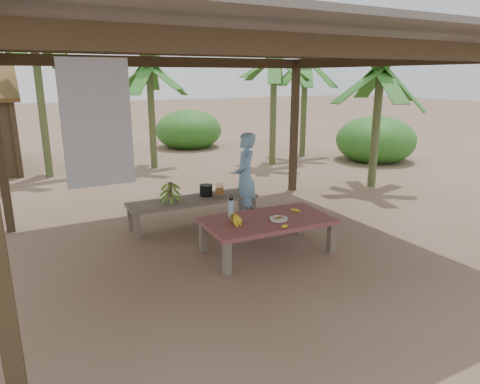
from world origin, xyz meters
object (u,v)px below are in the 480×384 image
work_table (267,223)px  ripe_banana_bunch (232,219)px  cooking_pot (206,191)px  woman (245,177)px  bench (193,202)px  water_flask (231,208)px  plate (279,219)px

work_table → ripe_banana_bunch: size_ratio=7.06×
cooking_pot → woman: bearing=-23.4°
work_table → ripe_banana_bunch: 0.57m
bench → ripe_banana_bunch: size_ratio=8.45×
work_table → cooking_pot: 1.70m
work_table → cooking_pot: cooking_pot is taller
bench → water_flask: water_flask is taller
work_table → bench: 1.68m
woman → bench: bearing=-73.0°
bench → cooking_pot: (0.27, 0.07, 0.15)m
work_table → ripe_banana_bunch: bearing=-179.3°
plate → woman: size_ratio=0.16×
ripe_banana_bunch → cooking_pot: size_ratio=1.19×
cooking_pot → woman: woman is taller
work_table → water_flask: size_ratio=5.84×
bench → woman: woman is taller
water_flask → ripe_banana_bunch: bearing=-115.0°
work_table → woman: woman is taller
plate → cooking_pot: (-0.31, 1.81, 0.03)m
ripe_banana_bunch → woman: woman is taller
ripe_banana_bunch → water_flask: (0.15, 0.32, 0.05)m
cooking_pot → work_table: bearing=-83.1°
ripe_banana_bunch → cooking_pot: ripe_banana_bunch is taller
plate → water_flask: 0.70m
plate → work_table: bearing=130.8°
cooking_pot → water_flask: bearing=-98.6°
work_table → water_flask: (-0.41, 0.34, 0.20)m
work_table → cooking_pot: (-0.20, 1.69, 0.11)m
work_table → woman: (0.42, 1.42, 0.33)m
ripe_banana_bunch → plate: bearing=-12.2°
work_table → water_flask: water_flask is taller
work_table → bench: size_ratio=0.84×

